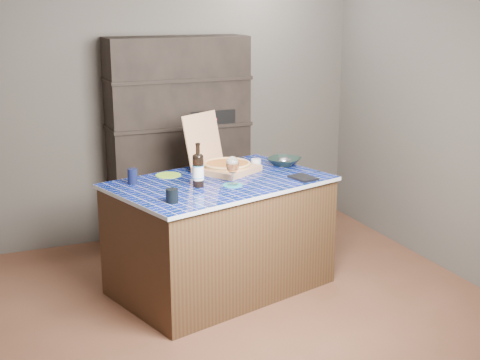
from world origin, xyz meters
name	(u,v)px	position (x,y,z in m)	size (l,w,h in m)	color
room	(248,133)	(0.00, 0.00, 1.25)	(3.50, 3.50, 3.50)	brown
shelving_unit	(179,141)	(0.00, 1.53, 0.90)	(1.20, 0.41, 1.80)	black
kitchen_island	(220,235)	(-0.05, 0.40, 0.42)	(1.73, 1.35, 0.83)	#412F19
pizza_box	(224,164)	(0.08, 0.63, 0.89)	(0.57, 0.60, 0.42)	tan
mead_bottle	(198,170)	(-0.25, 0.30, 0.96)	(0.08, 0.08, 0.31)	black
teal_trivet	(233,185)	(-0.02, 0.23, 0.84)	(0.14, 0.14, 0.01)	#197882
wine_glass	(232,165)	(-0.02, 0.23, 0.98)	(0.09, 0.09, 0.21)	white
tumbler	(172,196)	(-0.53, 0.01, 0.88)	(0.08, 0.08, 0.09)	black
dvd_case	(303,178)	(0.53, 0.20, 0.84)	(0.14, 0.20, 0.02)	black
bowl	(284,161)	(0.58, 0.63, 0.87)	(0.25, 0.25, 0.06)	black
foil_contents	(284,160)	(0.58, 0.63, 0.87)	(0.11, 0.09, 0.05)	#A5A4AE
white_jar	(256,163)	(0.35, 0.65, 0.87)	(0.08, 0.08, 0.07)	silver
navy_cup	(133,176)	(-0.65, 0.55, 0.89)	(0.07, 0.07, 0.11)	black
green_trivet	(168,175)	(-0.35, 0.67, 0.84)	(0.19, 0.19, 0.01)	#8ACA2B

